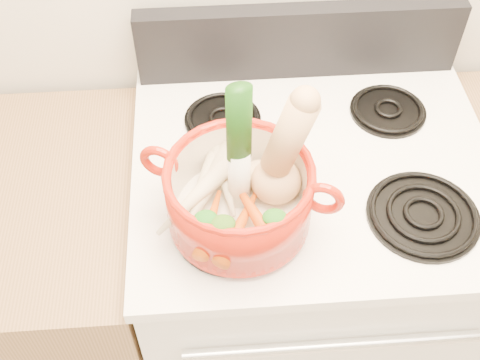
{
  "coord_description": "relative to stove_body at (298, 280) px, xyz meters",
  "views": [
    {
      "loc": [
        -0.22,
        0.56,
        1.91
      ],
      "look_at": [
        -0.17,
        1.23,
        1.1
      ],
      "focal_mm": 45.0,
      "sensor_mm": 36.0,
      "label": 1
    }
  ],
  "objects": [
    {
      "name": "stove_body",
      "position": [
        0.0,
        0.0,
        0.0
      ],
      "size": [
        0.76,
        0.65,
        0.92
      ],
      "primitive_type": "cube",
      "color": "white",
      "rests_on": "floor"
    },
    {
      "name": "cooktop",
      "position": [
        0.0,
        0.0,
        0.47
      ],
      "size": [
        0.78,
        0.67,
        0.03
      ],
      "primitive_type": "cube",
      "color": "white",
      "rests_on": "stove_body"
    },
    {
      "name": "control_backsplash",
      "position": [
        0.0,
        0.3,
        0.58
      ],
      "size": [
        0.76,
        0.05,
        0.18
      ],
      "primitive_type": "cube",
      "color": "black",
      "rests_on": "cooktop"
    },
    {
      "name": "oven_handle",
      "position": [
        0.0,
        -0.34,
        0.32
      ],
      "size": [
        0.6,
        0.02,
        0.02
      ],
      "primitive_type": "cylinder",
      "rotation": [
        0.0,
        1.57,
        0.0
      ],
      "color": "silver",
      "rests_on": "stove_body"
    },
    {
      "name": "burner_front_left",
      "position": [
        -0.19,
        -0.16,
        0.5
      ],
      "size": [
        0.22,
        0.22,
        0.02
      ],
      "primitive_type": "cylinder",
      "color": "black",
      "rests_on": "cooktop"
    },
    {
      "name": "burner_front_right",
      "position": [
        0.19,
        -0.16,
        0.5
      ],
      "size": [
        0.22,
        0.22,
        0.02
      ],
      "primitive_type": "cylinder",
      "color": "black",
      "rests_on": "cooktop"
    },
    {
      "name": "burner_back_left",
      "position": [
        -0.19,
        0.14,
        0.5
      ],
      "size": [
        0.17,
        0.17,
        0.02
      ],
      "primitive_type": "cylinder",
      "color": "black",
      "rests_on": "cooktop"
    },
    {
      "name": "burner_back_right",
      "position": [
        0.19,
        0.14,
        0.5
      ],
      "size": [
        0.17,
        0.17,
        0.02
      ],
      "primitive_type": "cylinder",
      "color": "black",
      "rests_on": "cooktop"
    },
    {
      "name": "dutch_oven",
      "position": [
        -0.17,
        -0.15,
        0.58
      ],
      "size": [
        0.35,
        0.35,
        0.13
      ],
      "primitive_type": "cylinder",
      "rotation": [
        0.0,
        0.0,
        -0.36
      ],
      "color": "#A7190A",
      "rests_on": "burner_front_left"
    },
    {
      "name": "pot_handle_left",
      "position": [
        -0.32,
        -0.09,
        0.62
      ],
      "size": [
        0.08,
        0.04,
        0.08
      ],
      "primitive_type": "torus",
      "rotation": [
        1.57,
        0.0,
        -0.36
      ],
      "color": "#A7190A",
      "rests_on": "dutch_oven"
    },
    {
      "name": "pot_handle_right",
      "position": [
        -0.03,
        -0.2,
        0.62
      ],
      "size": [
        0.08,
        0.04,
        0.08
      ],
      "primitive_type": "torus",
      "rotation": [
        1.57,
        0.0,
        -0.36
      ],
      "color": "#A7190A",
      "rests_on": "dutch_oven"
    },
    {
      "name": "squash",
      "position": [
        -0.09,
        -0.12,
        0.66
      ],
      "size": [
        0.17,
        0.11,
        0.26
      ],
      "primitive_type": null,
      "rotation": [
        0.0,
        0.27,
        -0.04
      ],
      "color": "tan",
      "rests_on": "dutch_oven"
    },
    {
      "name": "leek",
      "position": [
        -0.17,
        -0.13,
        0.68
      ],
      "size": [
        0.06,
        0.06,
        0.3
      ],
      "primitive_type": "cylinder",
      "rotation": [
        0.0,
        0.0,
        0.24
      ],
      "color": "white",
      "rests_on": "dutch_oven"
    },
    {
      "name": "ginger",
      "position": [
        -0.13,
        -0.08,
        0.56
      ],
      "size": [
        0.1,
        0.08,
        0.04
      ],
      "primitive_type": "ellipsoid",
      "rotation": [
        0.0,
        0.0,
        0.32
      ],
      "color": "tan",
      "rests_on": "dutch_oven"
    },
    {
      "name": "parsnip_0",
      "position": [
        -0.24,
        -0.12,
        0.56
      ],
      "size": [
        0.13,
        0.22,
        0.06
      ],
      "primitive_type": "cone",
      "rotation": [
        1.66,
        0.0,
        -0.4
      ],
      "color": "beige",
      "rests_on": "dutch_oven"
    },
    {
      "name": "parsnip_1",
      "position": [
        -0.23,
        -0.12,
        0.57
      ],
      "size": [
        0.14,
        0.21,
        0.06
      ],
      "primitive_type": "cone",
      "rotation": [
        1.66,
        0.0,
        -0.5
      ],
      "color": "beige",
      "rests_on": "dutch_oven"
    },
    {
      "name": "parsnip_2",
      "position": [
        -0.2,
        -0.09,
        0.57
      ],
      "size": [
        0.07,
        0.18,
        0.05
      ],
      "primitive_type": "cone",
      "rotation": [
        1.66,
        0.0,
        0.16
      ],
      "color": "beige",
      "rests_on": "dutch_oven"
    },
    {
      "name": "parsnip_3",
      "position": [
        -0.26,
        -0.15,
        0.58
      ],
      "size": [
        0.17,
        0.17,
        0.06
      ],
      "primitive_type": "cone",
      "rotation": [
        1.66,
        0.0,
        -0.79
      ],
      "color": "#ECE6C0",
      "rests_on": "dutch_oven"
    },
    {
      "name": "carrot_0",
      "position": [
        -0.18,
        -0.21,
        0.56
      ],
      "size": [
        0.11,
        0.17,
        0.05
      ],
      "primitive_type": "cone",
      "rotation": [
        1.66,
        0.0,
        -0.47
      ],
      "color": "#CB5C0A",
      "rests_on": "dutch_oven"
    },
    {
      "name": "carrot_1",
      "position": [
        -0.23,
        -0.2,
        0.56
      ],
      "size": [
        0.07,
        0.15,
        0.04
      ],
      "primitive_type": "cone",
      "rotation": [
        1.66,
        0.0,
        -0.29
      ],
      "color": "#CE590A",
      "rests_on": "dutch_oven"
    },
    {
      "name": "carrot_2",
      "position": [
        -0.15,
        -0.18,
        0.57
      ],
      "size": [
        0.1,
        0.17,
        0.05
      ],
      "primitive_type": "cone",
      "rotation": [
        1.66,
        0.0,
        0.4
      ],
      "color": "#C65909",
      "rests_on": "dutch_oven"
    }
  ]
}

